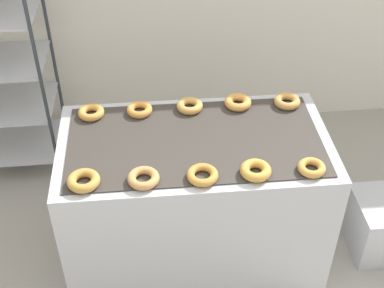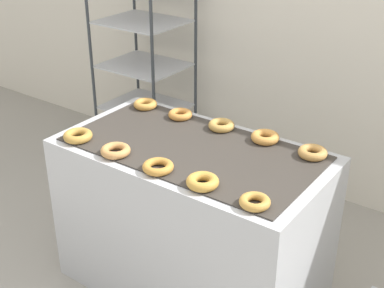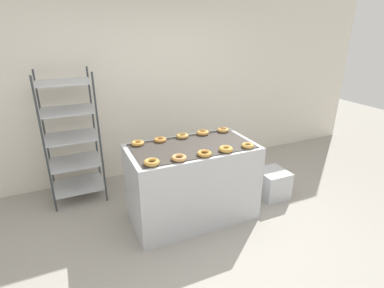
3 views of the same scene
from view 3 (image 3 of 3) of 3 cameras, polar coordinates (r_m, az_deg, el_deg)
name	(u,v)px [view 3 (image 3 of 3)]	position (r m, az deg, el deg)	size (l,w,h in m)	color
ground_plane	(217,248)	(3.39, 4.74, -19.09)	(14.00, 14.00, 0.00)	#9E998E
wall_back	(152,84)	(4.61, -7.68, 11.35)	(8.00, 0.05, 2.80)	silver
fryer_machine	(192,182)	(3.60, 0.01, -7.27)	(1.46, 0.79, 0.94)	#B7BABF
baking_rack_cart	(72,137)	(4.14, -21.94, 1.21)	(0.65, 0.56, 1.71)	#33383D
glaze_bin	(272,184)	(4.28, 14.97, -7.31)	(0.38, 0.40, 0.38)	#B7BABF
donut_near_leftmost	(152,162)	(2.96, -7.69, -3.46)	(0.16, 0.16, 0.05)	#BB8A3B
donut_near_left	(179,158)	(3.04, -2.50, -2.63)	(0.16, 0.16, 0.04)	tan
donut_near_center	(204,153)	(3.14, 2.37, -1.80)	(0.15, 0.15, 0.04)	#C28536
donut_near_right	(226,149)	(3.26, 6.47, -0.95)	(0.15, 0.15, 0.05)	gold
donut_near_rightmost	(248,145)	(3.40, 10.55, -0.28)	(0.14, 0.14, 0.04)	#C38D3E
donut_far_leftmost	(138,143)	(3.47, -10.30, 0.17)	(0.15, 0.15, 0.04)	gold
donut_far_left	(160,140)	(3.54, -6.08, 0.82)	(0.14, 0.14, 0.04)	#CD863B
donut_far_center	(182,136)	(3.63, -1.88, 1.55)	(0.15, 0.15, 0.04)	#C29347
donut_far_right	(203,133)	(3.75, 2.05, 2.20)	(0.15, 0.15, 0.05)	gold
donut_far_rightmost	(223,130)	(3.86, 5.94, 2.68)	(0.15, 0.15, 0.04)	#C08B47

